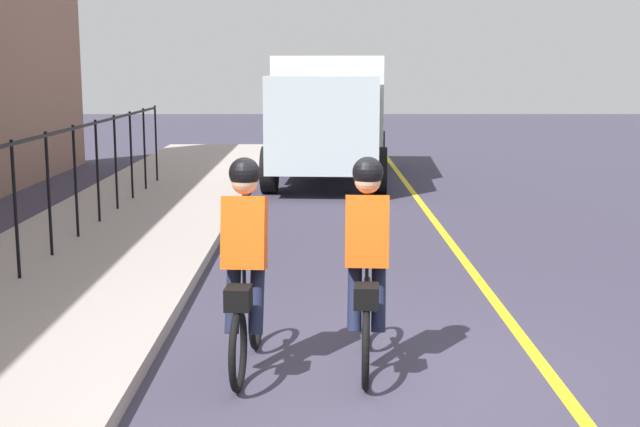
# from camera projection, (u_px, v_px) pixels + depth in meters

# --- Properties ---
(ground_plane) EXTENTS (80.00, 80.00, 0.00)m
(ground_plane) POSITION_uv_depth(u_px,v_px,m) (360.00, 379.00, 7.09)
(ground_plane) COLOR #373344
(lane_line_centre) EXTENTS (36.00, 0.12, 0.01)m
(lane_line_centre) POSITION_uv_depth(u_px,v_px,m) (552.00, 378.00, 7.09)
(lane_line_centre) COLOR yellow
(lane_line_centre) RESTS_ON ground
(cyclist_lead) EXTENTS (1.71, 0.38, 1.83)m
(cyclist_lead) POSITION_uv_depth(u_px,v_px,m) (367.00, 265.00, 7.17)
(cyclist_lead) COLOR black
(cyclist_lead) RESTS_ON ground
(cyclist_follow) EXTENTS (1.71, 0.38, 1.83)m
(cyclist_follow) POSITION_uv_depth(u_px,v_px,m) (245.00, 267.00, 7.12)
(cyclist_follow) COLOR black
(cyclist_follow) RESTS_ON ground
(box_truck_background) EXTENTS (6.85, 2.88, 2.78)m
(box_truck_background) POSITION_uv_depth(u_px,v_px,m) (331.00, 111.00, 19.60)
(box_truck_background) COLOR silver
(box_truck_background) RESTS_ON ground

